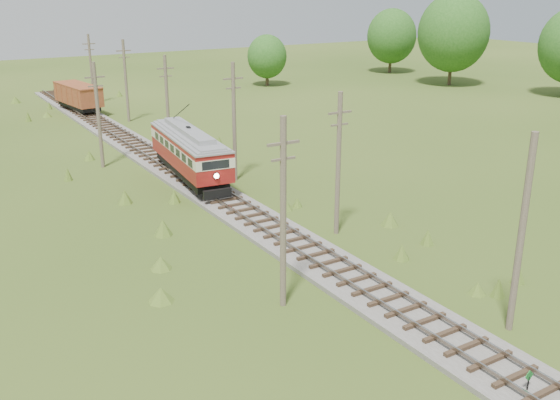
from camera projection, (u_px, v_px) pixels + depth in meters
railbed_main at (182, 174)px, 49.10m from camera, size 3.60×96.00×0.57m
switch_marker at (528, 381)px, 22.61m from camera, size 0.45×0.06×1.08m
streetcar at (189, 149)px, 46.91m from camera, size 4.14×12.28×5.56m
gondola at (78, 95)px, 73.28m from camera, size 3.82×8.84×2.84m
gravel_pile at (171, 130)px, 62.63m from camera, size 3.23×3.43×1.18m
utility_pole_r_1 at (521, 236)px, 25.85m from camera, size 0.30×0.30×8.80m
utility_pole_r_2 at (338, 163)px, 36.43m from camera, size 1.60×0.30×8.60m
utility_pole_r_3 at (234, 121)px, 46.82m from camera, size 1.60×0.30×9.00m
utility_pole_r_4 at (167, 100)px, 57.31m from camera, size 1.60×0.30×8.40m
utility_pole_r_5 at (126, 80)px, 67.93m from camera, size 1.60×0.30×8.90m
utility_pole_r_6 at (91, 68)px, 78.36m from camera, size 1.60×0.30×8.70m
utility_pole_l_a at (283, 213)px, 27.82m from camera, size 1.60×0.30×9.00m
utility_pole_l_b at (98, 114)px, 50.35m from camera, size 1.60×0.30×8.60m
tree_right_4 at (453, 33)px, 92.66m from camera, size 10.50×10.50×13.53m
tree_right_5 at (392, 36)px, 107.07m from camera, size 8.40×8.40×10.82m
tree_mid_b at (267, 57)px, 93.24m from camera, size 5.88×5.88×7.57m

